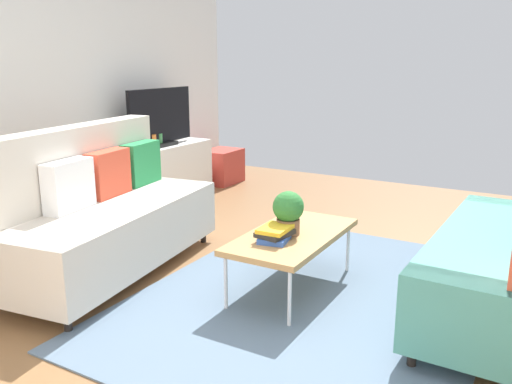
% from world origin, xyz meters
% --- Properties ---
extents(ground_plane, '(7.68, 7.68, 0.00)m').
position_xyz_m(ground_plane, '(0.00, 0.00, 0.00)').
color(ground_plane, brown).
extents(wall_far, '(6.40, 0.12, 2.90)m').
position_xyz_m(wall_far, '(0.00, 2.80, 1.45)').
color(wall_far, white).
rests_on(wall_far, ground_plane).
extents(area_rug, '(2.90, 2.20, 0.01)m').
position_xyz_m(area_rug, '(0.10, -0.12, 0.01)').
color(area_rug, slate).
rests_on(area_rug, ground_plane).
extents(couch_beige, '(2.00, 1.09, 1.10)m').
position_xyz_m(couch_beige, '(-0.25, 1.50, 0.45)').
color(couch_beige, beige).
rests_on(couch_beige, ground_plane).
extents(coffee_table, '(1.10, 0.56, 0.42)m').
position_xyz_m(coffee_table, '(0.15, 0.08, 0.39)').
color(coffee_table, '#B7844C').
rests_on(coffee_table, ground_plane).
extents(tv_console, '(1.40, 0.44, 0.64)m').
position_xyz_m(tv_console, '(1.60, 2.46, 0.32)').
color(tv_console, silver).
rests_on(tv_console, ground_plane).
extents(tv, '(1.00, 0.20, 0.64)m').
position_xyz_m(tv, '(1.60, 2.44, 0.95)').
color(tv, black).
rests_on(tv, tv_console).
extents(storage_trunk, '(0.52, 0.40, 0.44)m').
position_xyz_m(storage_trunk, '(2.70, 2.36, 0.22)').
color(storage_trunk, '#B2382D').
rests_on(storage_trunk, ground_plane).
extents(potted_plant, '(0.22, 0.22, 0.30)m').
position_xyz_m(potted_plant, '(0.12, 0.10, 0.58)').
color(potted_plant, brown).
rests_on(potted_plant, coffee_table).
extents(table_book_0, '(0.27, 0.22, 0.03)m').
position_xyz_m(table_book_0, '(-0.04, 0.12, 0.44)').
color(table_book_0, '#3359B2').
rests_on(table_book_0, coffee_table).
extents(table_book_1, '(0.26, 0.21, 0.03)m').
position_xyz_m(table_book_1, '(-0.04, 0.12, 0.47)').
color(table_book_1, '#262626').
rests_on(table_book_1, table_book_0).
extents(table_book_2, '(0.25, 0.19, 0.03)m').
position_xyz_m(table_book_2, '(-0.04, 0.12, 0.50)').
color(table_book_2, gold).
rests_on(table_book_2, table_book_1).
extents(vase_0, '(0.11, 0.11, 0.18)m').
position_xyz_m(vase_0, '(1.02, 2.51, 0.73)').
color(vase_0, silver).
rests_on(vase_0, tv_console).
extents(vase_1, '(0.08, 0.08, 0.13)m').
position_xyz_m(vase_1, '(1.19, 2.51, 0.70)').
color(vase_1, '#33B29E').
rests_on(vase_1, tv_console).
extents(bottle_0, '(0.06, 0.06, 0.24)m').
position_xyz_m(bottle_0, '(1.34, 2.42, 0.76)').
color(bottle_0, orange).
rests_on(bottle_0, tv_console).
extents(bottle_1, '(0.06, 0.06, 0.15)m').
position_xyz_m(bottle_1, '(1.45, 2.42, 0.72)').
color(bottle_1, orange).
rests_on(bottle_1, tv_console).
extents(bottle_2, '(0.05, 0.05, 0.15)m').
position_xyz_m(bottle_2, '(1.56, 2.42, 0.71)').
color(bottle_2, '#3F8C4C').
rests_on(bottle_2, tv_console).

